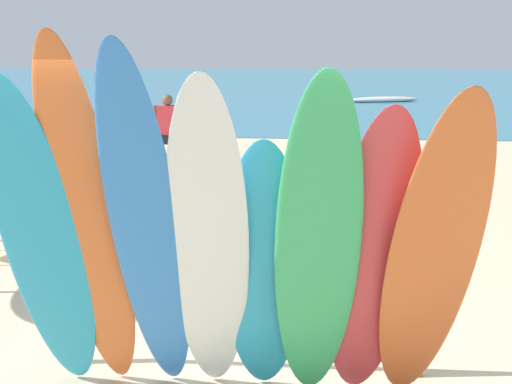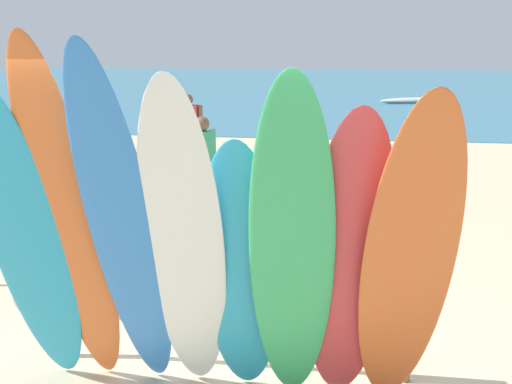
{
  "view_description": "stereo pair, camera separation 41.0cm",
  "coord_description": "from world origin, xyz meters",
  "views": [
    {
      "loc": [
        0.44,
        -4.4,
        2.6
      ],
      "look_at": [
        0.0,
        1.73,
        1.06
      ],
      "focal_mm": 42.37,
      "sensor_mm": 36.0,
      "label": 1
    },
    {
      "loc": [
        0.85,
        -4.36,
        2.6
      ],
      "look_at": [
        0.0,
        1.73,
        1.06
      ],
      "focal_mm": 42.37,
      "sensor_mm": 36.0,
      "label": 2
    }
  ],
  "objects": [
    {
      "name": "ground",
      "position": [
        0.0,
        14.0,
        0.0
      ],
      "size": [
        60.0,
        60.0,
        0.0
      ],
      "primitive_type": "plane",
      "color": "beige"
    },
    {
      "name": "ocean_water",
      "position": [
        0.0,
        31.88,
        0.01
      ],
      "size": [
        60.0,
        40.0,
        0.02
      ],
      "primitive_type": "cube",
      "color": "teal",
      "rests_on": "ground"
    },
    {
      "name": "surfboard_rack",
      "position": [
        0.0,
        0.0,
        0.54
      ],
      "size": [
        2.97,
        0.07,
        0.68
      ],
      "color": "brown",
      "rests_on": "ground"
    },
    {
      "name": "surfboard_teal_0",
      "position": [
        -1.26,
        -0.66,
        1.22
      ],
      "size": [
        0.57,
        0.96,
        2.44
      ],
      "primitive_type": "ellipsoid",
      "rotation": [
        0.35,
        0.0,
        0.02
      ],
      "color": "#289EC6",
      "rests_on": "ground"
    },
    {
      "name": "surfboard_orange_1",
      "position": [
        -0.93,
        -0.67,
        1.34
      ],
      "size": [
        0.48,
        1.05,
        2.69
      ],
      "primitive_type": "ellipsoid",
      "rotation": [
        0.35,
        0.0,
        0.02
      ],
      "color": "orange",
      "rests_on": "ground"
    },
    {
      "name": "surfboard_blue_2",
      "position": [
        -0.52,
        -0.75,
        1.32
      ],
      "size": [
        0.47,
        1.2,
        2.64
      ],
      "primitive_type": "ellipsoid",
      "rotation": [
        0.41,
        0.0,
        0.0
      ],
      "color": "#337AD1",
      "rests_on": "ground"
    },
    {
      "name": "surfboard_white_3",
      "position": [
        -0.14,
        -0.69,
        1.23
      ],
      "size": [
        0.63,
        1.14,
        2.46
      ],
      "primitive_type": "ellipsoid",
      "rotation": [
        0.41,
        0.0,
        0.09
      ],
      "color": "white",
      "rests_on": "ground"
    },
    {
      "name": "surfboard_teal_4",
      "position": [
        0.21,
        -0.53,
        1.02
      ],
      "size": [
        0.6,
        0.79,
        2.05
      ],
      "primitive_type": "ellipsoid",
      "rotation": [
        0.33,
        0.0,
        0.05
      ],
      "color": "#289EC6",
      "rests_on": "ground"
    },
    {
      "name": "surfboard_green_5",
      "position": [
        0.57,
        -0.7,
        1.24
      ],
      "size": [
        0.6,
        1.02,
        2.48
      ],
      "primitive_type": "ellipsoid",
      "rotation": [
        0.36,
        0.0,
        0.04
      ],
      "color": "#38B266",
      "rests_on": "ground"
    },
    {
      "name": "surfboard_red_6",
      "position": [
        0.94,
        -0.58,
        1.13
      ],
      "size": [
        0.66,
        0.9,
        2.27
      ],
      "primitive_type": "ellipsoid",
      "rotation": [
        0.34,
        0.0,
        0.1
      ],
      "color": "#D13D42",
      "rests_on": "ground"
    },
    {
      "name": "surfboard_orange_7",
      "position": [
        1.3,
        -0.68,
        1.2
      ],
      "size": [
        0.68,
        1.09,
        2.39
      ],
      "primitive_type": "ellipsoid",
      "rotation": [
        0.39,
        0.0,
        0.1
      ],
      "color": "orange",
      "rests_on": "ground"
    },
    {
      "name": "beachgoer_strolling",
      "position": [
        -1.1,
        4.05,
        0.89
      ],
      "size": [
        0.4,
        0.55,
        1.55
      ],
      "rotation": [
        0.0,
        0.0,
        1.18
      ],
      "color": "brown",
      "rests_on": "ground"
    },
    {
      "name": "beachgoer_near_rack",
      "position": [
        -2.14,
        7.29,
        0.91
      ],
      "size": [
        0.6,
        0.25,
        1.58
      ],
      "rotation": [
        0.0,
        0.0,
        3.11
      ],
      "color": "brown",
      "rests_on": "ground"
    },
    {
      "name": "beach_chair_red",
      "position": [
        -3.19,
        2.52,
        0.43
      ],
      "size": [
        0.71,
        0.79,
        0.83
      ],
      "rotation": [
        0.0,
        0.0,
        -0.39
      ],
      "color": "#B7B7BC",
      "rests_on": "ground"
    },
    {
      "name": "distant_boat",
      "position": [
        4.05,
        22.15,
        0.12
      ],
      "size": [
        3.23,
        1.41,
        0.26
      ],
      "color": "silver",
      "rests_on": "ground"
    }
  ]
}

